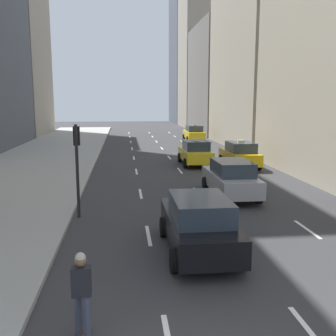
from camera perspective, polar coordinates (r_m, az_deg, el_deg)
The scene contains 10 objects.
sidewalk_left at distance 32.49m, azimuth -17.12°, elevation 1.58°, with size 8.00×66.00×0.15m, color #9E9E99.
lane_markings at distance 28.21m, azimuth 0.87°, elevation 0.68°, with size 5.72×56.00×0.01m.
building_row_right at distance 47.52m, azimuth 10.10°, elevation 20.16°, with size 6.00×82.36×34.51m.
taxi_lead at distance 27.53m, azimuth 3.98°, elevation 2.27°, with size 2.02×4.40×1.87m.
taxi_second at distance 26.92m, azimuth 10.36°, elevation 1.96°, with size 2.02×4.40×1.87m.
taxi_third at distance 43.80m, azimuth 3.78°, elevation 5.09°, with size 2.02×4.40×1.87m.
sedan_black_near at distance 18.65m, azimuth 9.11°, elevation -1.45°, with size 2.02×4.63×1.74m.
sedan_silver_behind at distance 11.79m, azimuth 4.49°, elevation -8.06°, with size 2.02×4.53×1.73m.
skateboarder at distance 7.84m, azimuth -12.41°, elevation -17.20°, with size 0.36×0.80×1.75m.
traffic_light_pole at distance 15.38m, azimuth -13.07°, elevation 1.78°, with size 0.24×0.42×3.60m.
Camera 1 is at (-0.97, -4.62, 4.50)m, focal length 42.00 mm.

